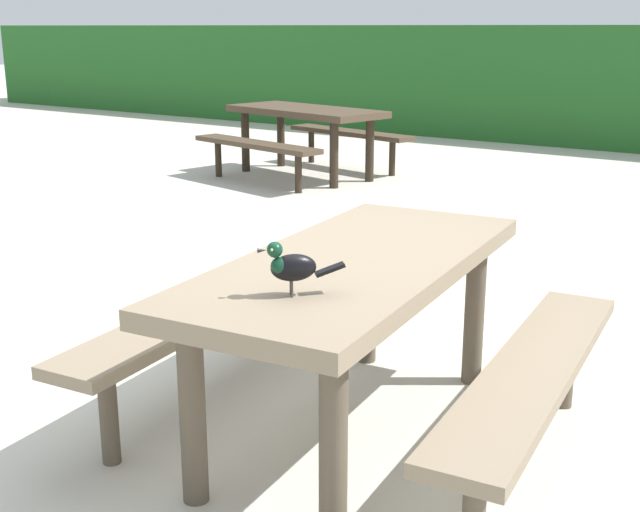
% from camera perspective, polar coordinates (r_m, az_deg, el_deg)
% --- Properties ---
extents(ground_plane, '(60.00, 60.00, 0.00)m').
position_cam_1_polar(ground_plane, '(3.75, 1.26, -9.44)').
color(ground_plane, beige).
extents(picnic_table_foreground, '(1.87, 1.90, 0.74)m').
position_cam_1_polar(picnic_table_foreground, '(3.20, 2.41, -3.18)').
color(picnic_table_foreground, '#84725B').
rests_on(picnic_table_foreground, ground).
extents(bird_grackle, '(0.22, 0.23, 0.18)m').
position_cam_1_polar(bird_grackle, '(2.65, -2.07, -0.67)').
color(bird_grackle, black).
rests_on(bird_grackle, picnic_table_foreground).
extents(picnic_table_mid_left, '(2.00, 1.98, 0.74)m').
position_cam_1_polar(picnic_table_mid_left, '(9.02, -1.02, 9.02)').
color(picnic_table_mid_left, '#473828').
rests_on(picnic_table_mid_left, ground).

